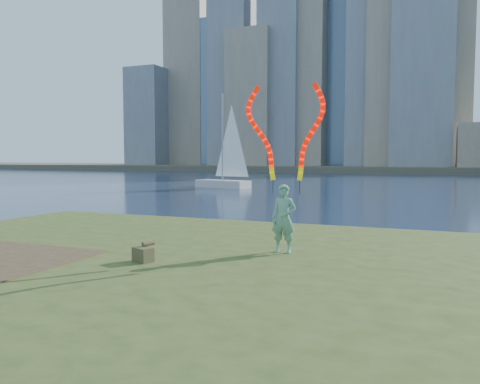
% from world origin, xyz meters
% --- Properties ---
extents(ground, '(320.00, 320.00, 0.00)m').
position_xyz_m(ground, '(0.00, 0.00, 0.00)').
color(ground, '#1A2742').
rests_on(ground, ground).
extents(grassy_knoll, '(20.00, 18.00, 0.80)m').
position_xyz_m(grassy_knoll, '(0.00, -2.30, 0.34)').
color(grassy_knoll, '#3A4A1A').
rests_on(grassy_knoll, ground).
extents(far_shore, '(320.00, 40.00, 1.20)m').
position_xyz_m(far_shore, '(0.00, 95.00, 0.60)').
color(far_shore, '#504B3B').
rests_on(far_shore, ground).
extents(woman_with_ribbons, '(1.98, 0.35, 3.85)m').
position_xyz_m(woman_with_ribbons, '(2.89, -0.37, 2.25)').
color(woman_with_ribbons, '#177045').
rests_on(woman_with_ribbons, grassy_knoll).
extents(canvas_bag, '(0.45, 0.51, 0.37)m').
position_xyz_m(canvas_bag, '(0.63, -2.25, 0.95)').
color(canvas_bag, '#494125').
rests_on(canvas_bag, grassy_knoll).
extents(sailboat, '(5.85, 3.23, 8.84)m').
position_xyz_m(sailboat, '(-12.03, 30.18, 1.52)').
color(sailboat, beige).
rests_on(sailboat, ground).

